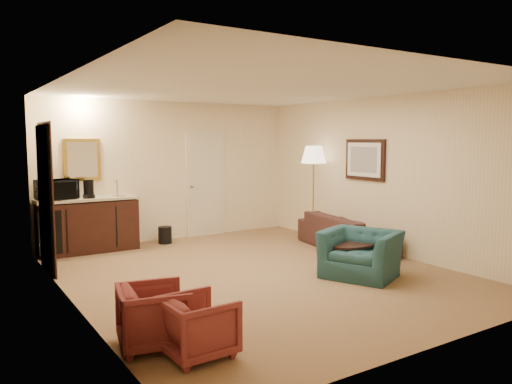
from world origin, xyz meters
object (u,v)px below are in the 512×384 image
Objects in this scene: floor_lamp at (313,193)px; microwave at (56,187)px; teal_armchair at (361,246)px; coffee_maker at (89,189)px; waste_bin at (165,235)px; wetbar_cabinet at (88,225)px; sofa at (346,227)px; coffee_table at (352,258)px; rose_chair_near at (198,323)px; rose_chair_far at (154,313)px.

microwave is (-4.33, 1.26, 0.23)m from floor_lamp.
coffee_maker reaches higher than teal_armchair.
microwave is 0.50m from coffee_maker.
floor_lamp is at bearing -16.56° from coffee_maker.
coffee_maker is (-1.34, 0.00, 0.92)m from waste_bin.
microwave is (-1.83, 0.07, 0.97)m from waste_bin.
waste_bin is at bearing -2.97° from wetbar_cabinet.
sofa is 1.57m from coffee_table.
rose_chair_near is (-4.05, -2.50, -0.10)m from sofa.
coffee_maker is at bearing 179.88° from waste_bin.
rose_chair_far is 0.35× the size of floor_lamp.
teal_armchair is 3.84m from waste_bin.
coffee_maker is at bearing -166.98° from teal_armchair.
wetbar_cabinet reaches higher than coffee_table.
sofa is 3.43× the size of microwave.
rose_chair_near is (-0.25, -4.72, -0.16)m from wetbar_cabinet.
waste_bin is at bearing 154.58° from floor_lamp.
microwave is (-0.48, -0.00, 0.66)m from wetbar_cabinet.
coffee_table is at bearing 149.34° from teal_armchair.
rose_chair_far is 5.35m from floor_lamp.
microwave is at bearing 177.84° from waste_bin.
teal_armchair is 1.33× the size of coffee_table.
coffee_table reaches higher than waste_bin.
teal_armchair reaches higher than sofa.
coffee_table is at bearing -66.61° from waste_bin.
floor_lamp reaches higher than sofa.
wetbar_cabinet reaches higher than rose_chair_near.
waste_bin is at bearing 0.57° from coffee_maker.
sofa reaches higher than coffee_table.
coffee_table is at bearing -61.34° from microwave.
rose_chair_far is (-3.28, -0.70, -0.12)m from teal_armchair.
wetbar_cabinet is 2.59× the size of rose_chair_far.
coffee_table is (0.02, 0.20, -0.22)m from teal_armchair.
microwave is at bearing -179.88° from wetbar_cabinet.
teal_armchair is at bearing -65.95° from rose_chair_far.
floor_lamp is at bearing -42.86° from rose_chair_far.
sofa is at bearing 118.96° from teal_armchair.
rose_chair_far is 3.42m from coffee_table.
sofa is 4.78m from rose_chair_far.
rose_chair_near is at bearing -108.99° from waste_bin.
floor_lamp is at bearing 64.08° from coffee_table.
teal_armchair is 0.55× the size of floor_lamp.
teal_armchair is at bearing -68.07° from waste_bin.
floor_lamp reaches higher than waste_bin.
microwave reaches higher than wetbar_cabinet.
floor_lamp is 5.81× the size of waste_bin.
floor_lamp is at bearing -18.10° from wetbar_cabinet.
wetbar_cabinet reaches higher than waste_bin.
coffee_maker is at bearing 129.72° from coffee_table.
wetbar_cabinet is 4.40m from sofa.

